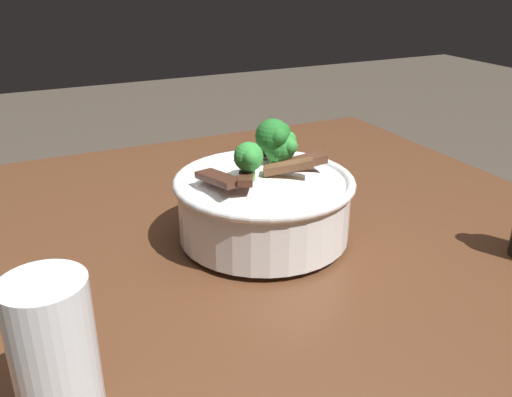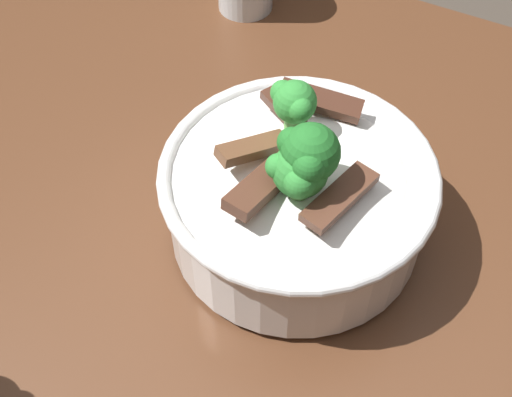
% 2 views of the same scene
% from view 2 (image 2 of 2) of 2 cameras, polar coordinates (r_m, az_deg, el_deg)
% --- Properties ---
extents(dining_table, '(1.14, 0.87, 0.78)m').
position_cam_2_polar(dining_table, '(0.76, -5.04, -8.91)').
color(dining_table, '#56331E').
rests_on(dining_table, ground).
extents(rice_bowl, '(0.24, 0.24, 0.16)m').
position_cam_2_polar(rice_bowl, '(0.57, 3.54, 0.58)').
color(rice_bowl, white).
rests_on(rice_bowl, dining_table).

